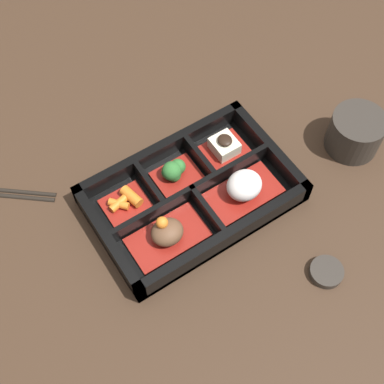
{
  "coord_description": "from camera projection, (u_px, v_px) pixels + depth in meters",
  "views": [
    {
      "loc": [
        0.22,
        0.33,
        0.71
      ],
      "look_at": [
        0.0,
        0.0,
        0.03
      ],
      "focal_mm": 50.0,
      "sensor_mm": 36.0,
      "label": 1
    }
  ],
  "objects": [
    {
      "name": "bowl_carrots",
      "position": [
        126.0,
        202.0,
        0.79
      ],
      "size": [
        0.07,
        0.06,
        0.02
      ],
      "color": "maroon",
      "rests_on": "bento_base"
    },
    {
      "name": "bento_rim",
      "position": [
        191.0,
        193.0,
        0.79
      ],
      "size": [
        0.3,
        0.19,
        0.04
      ],
      "color": "black",
      "rests_on": "ground_plane"
    },
    {
      "name": "sauce_dish",
      "position": [
        326.0,
        272.0,
        0.75
      ],
      "size": [
        0.05,
        0.05,
        0.01
      ],
      "color": "#2D2823",
      "rests_on": "ground_plane"
    },
    {
      "name": "ground_plane",
      "position": [
        192.0,
        200.0,
        0.81
      ],
      "size": [
        3.0,
        3.0,
        0.0
      ],
      "primitive_type": "plane",
      "color": "#382619"
    },
    {
      "name": "bento_base",
      "position": [
        192.0,
        199.0,
        0.81
      ],
      "size": [
        0.3,
        0.19,
        0.01
      ],
      "color": "black",
      "rests_on": "ground_plane"
    },
    {
      "name": "bowl_stew",
      "position": [
        167.0,
        234.0,
        0.76
      ],
      "size": [
        0.11,
        0.06,
        0.05
      ],
      "color": "maroon",
      "rests_on": "bento_base"
    },
    {
      "name": "bowl_tofu",
      "position": [
        224.0,
        147.0,
        0.83
      ],
      "size": [
        0.07,
        0.06,
        0.03
      ],
      "color": "maroon",
      "rests_on": "bento_base"
    },
    {
      "name": "bowl_rice",
      "position": [
        244.0,
        187.0,
        0.79
      ],
      "size": [
        0.11,
        0.06,
        0.05
      ],
      "color": "maroon",
      "rests_on": "bento_base"
    },
    {
      "name": "tea_cup",
      "position": [
        356.0,
        132.0,
        0.83
      ],
      "size": [
        0.08,
        0.08,
        0.06
      ],
      "color": "#2D2823",
      "rests_on": "ground_plane"
    },
    {
      "name": "bowl_greens",
      "position": [
        174.0,
        172.0,
        0.81
      ],
      "size": [
        0.07,
        0.06,
        0.04
      ],
      "color": "maroon",
      "rests_on": "bento_base"
    }
  ]
}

